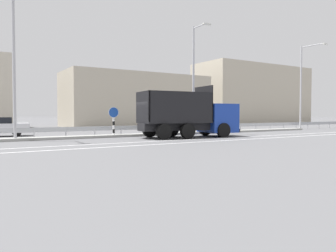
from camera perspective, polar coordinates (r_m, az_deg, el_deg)
The scene contains 12 objects.
ground_plane at distance 22.98m, azimuth -2.61°, elevation -2.11°, with size 320.00×320.00×0.00m, color #565659.
lane_strip_0 at distance 22.30m, azimuth 6.18°, elevation -2.24°, with size 69.51×0.16×0.01m, color silver.
lane_strip_1 at distance 20.88m, azimuth 9.31°, elevation -2.55°, with size 69.51×0.16×0.01m, color silver.
median_island at distance 25.08m, azimuth -5.26°, elevation -1.56°, with size 38.23×1.10×0.18m, color gray.
median_guardrail at distance 25.77m, azimuth -6.07°, elevation -0.39°, with size 69.51×0.09×0.78m.
dump_truck at distance 24.16m, azimuth 5.45°, elevation 1.18°, with size 7.56×3.33×3.73m.
median_road_sign at distance 24.21m, azimuth -9.45°, elevation 0.88°, with size 0.79×0.16×2.20m.
street_lamp_1 at distance 22.49m, azimuth -25.20°, elevation 10.00°, with size 0.70×2.22×8.74m.
street_lamp_2 at distance 28.02m, azimuth 4.63°, elevation 8.89°, with size 0.71×2.05×9.07m.
street_lamp_3 at distance 37.70m, azimuth 22.44°, elevation 6.98°, with size 0.71×2.79×8.90m.
background_building_1 at distance 46.96m, azimuth -5.35°, elevation 4.46°, with size 20.38×8.02×7.27m, color #B7AD99.
background_building_2 at distance 65.03m, azimuth 14.60°, elevation 5.27°, with size 23.18×8.92×10.74m, color #B7AD99.
Camera 1 is at (-11.18, -20.01, 1.68)m, focal length 35.00 mm.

